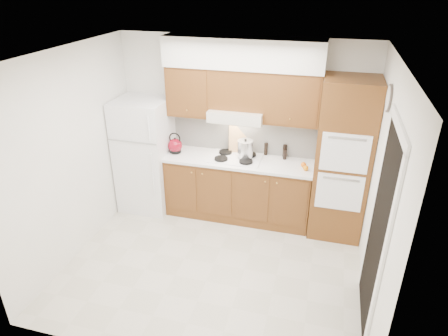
# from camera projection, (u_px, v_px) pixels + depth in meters

# --- Properties ---
(floor) EXTENTS (3.60, 3.60, 0.00)m
(floor) POSITION_uv_depth(u_px,v_px,m) (214.00, 264.00, 5.09)
(floor) COLOR beige
(floor) RESTS_ON ground
(ceiling) EXTENTS (3.60, 3.60, 0.00)m
(ceiling) POSITION_uv_depth(u_px,v_px,m) (211.00, 56.00, 3.94)
(ceiling) COLOR white
(ceiling) RESTS_ON wall_back
(wall_back) EXTENTS (3.60, 0.02, 2.60)m
(wall_back) POSITION_uv_depth(u_px,v_px,m) (242.00, 128.00, 5.81)
(wall_back) COLOR white
(wall_back) RESTS_ON floor
(wall_left) EXTENTS (0.02, 3.00, 2.60)m
(wall_left) POSITION_uv_depth(u_px,v_px,m) (73.00, 156.00, 4.93)
(wall_left) COLOR white
(wall_left) RESTS_ON floor
(wall_right) EXTENTS (0.02, 3.00, 2.60)m
(wall_right) POSITION_uv_depth(u_px,v_px,m) (381.00, 194.00, 4.09)
(wall_right) COLOR white
(wall_right) RESTS_ON floor
(fridge) EXTENTS (0.75, 0.72, 1.72)m
(fridge) POSITION_uv_depth(u_px,v_px,m) (146.00, 155.00, 6.02)
(fridge) COLOR white
(fridge) RESTS_ON floor
(base_cabinets) EXTENTS (2.11, 0.60, 0.90)m
(base_cabinets) POSITION_uv_depth(u_px,v_px,m) (238.00, 189.00, 5.92)
(base_cabinets) COLOR brown
(base_cabinets) RESTS_ON floor
(countertop) EXTENTS (2.13, 0.62, 0.04)m
(countertop) POSITION_uv_depth(u_px,v_px,m) (238.00, 161.00, 5.70)
(countertop) COLOR white
(countertop) RESTS_ON base_cabinets
(backsplash) EXTENTS (2.11, 0.03, 0.56)m
(backsplash) POSITION_uv_depth(u_px,v_px,m) (243.00, 134.00, 5.83)
(backsplash) COLOR white
(backsplash) RESTS_ON countertop
(oven_cabinet) EXTENTS (0.70, 0.65, 2.20)m
(oven_cabinet) POSITION_uv_depth(u_px,v_px,m) (342.00, 161.00, 5.28)
(oven_cabinet) COLOR brown
(oven_cabinet) RESTS_ON floor
(upper_cab_left) EXTENTS (0.63, 0.33, 0.70)m
(upper_cab_left) POSITION_uv_depth(u_px,v_px,m) (191.00, 90.00, 5.59)
(upper_cab_left) COLOR brown
(upper_cab_left) RESTS_ON wall_back
(upper_cab_right) EXTENTS (0.73, 0.33, 0.70)m
(upper_cab_right) POSITION_uv_depth(u_px,v_px,m) (293.00, 98.00, 5.26)
(upper_cab_right) COLOR brown
(upper_cab_right) RESTS_ON wall_back
(range_hood) EXTENTS (0.75, 0.45, 0.15)m
(range_hood) POSITION_uv_depth(u_px,v_px,m) (237.00, 115.00, 5.50)
(range_hood) COLOR silver
(range_hood) RESTS_ON wall_back
(upper_cab_over_hood) EXTENTS (0.75, 0.33, 0.55)m
(upper_cab_over_hood) POSITION_uv_depth(u_px,v_px,m) (239.00, 89.00, 5.40)
(upper_cab_over_hood) COLOR brown
(upper_cab_over_hood) RESTS_ON range_hood
(soffit) EXTENTS (2.13, 0.36, 0.40)m
(soffit) POSITION_uv_depth(u_px,v_px,m) (243.00, 53.00, 5.16)
(soffit) COLOR silver
(soffit) RESTS_ON wall_back
(cooktop) EXTENTS (0.74, 0.50, 0.01)m
(cooktop) POSITION_uv_depth(u_px,v_px,m) (235.00, 158.00, 5.72)
(cooktop) COLOR white
(cooktop) RESTS_ON countertop
(doorway) EXTENTS (0.02, 0.90, 2.10)m
(doorway) POSITION_uv_depth(u_px,v_px,m) (378.00, 233.00, 3.90)
(doorway) COLOR black
(doorway) RESTS_ON floor
(wall_clock) EXTENTS (0.02, 0.30, 0.30)m
(wall_clock) POSITION_uv_depth(u_px,v_px,m) (389.00, 98.00, 4.19)
(wall_clock) COLOR #3F3833
(wall_clock) RESTS_ON wall_right
(kettle) EXTENTS (0.26, 0.26, 0.21)m
(kettle) POSITION_uv_depth(u_px,v_px,m) (175.00, 146.00, 5.86)
(kettle) COLOR maroon
(kettle) RESTS_ON countertop
(cutting_board) EXTENTS (0.34, 0.18, 0.43)m
(cutting_board) POSITION_uv_depth(u_px,v_px,m) (240.00, 139.00, 5.84)
(cutting_board) COLOR tan
(cutting_board) RESTS_ON countertop
(stock_pot) EXTENTS (0.25, 0.25, 0.23)m
(stock_pot) POSITION_uv_depth(u_px,v_px,m) (245.00, 149.00, 5.67)
(stock_pot) COLOR silver
(stock_pot) RESTS_ON cooktop
(condiment_a) EXTENTS (0.05, 0.05, 0.18)m
(condiment_a) POSITION_uv_depth(u_px,v_px,m) (266.00, 149.00, 5.80)
(condiment_a) COLOR black
(condiment_a) RESTS_ON countertop
(condiment_b) EXTENTS (0.06, 0.06, 0.19)m
(condiment_b) POSITION_uv_depth(u_px,v_px,m) (285.00, 151.00, 5.73)
(condiment_b) COLOR black
(condiment_b) RESTS_ON countertop
(condiment_c) EXTENTS (0.07, 0.07, 0.14)m
(condiment_c) POSITION_uv_depth(u_px,v_px,m) (285.00, 155.00, 5.67)
(condiment_c) COLOR black
(condiment_c) RESTS_ON countertop
(orange_near) EXTENTS (0.08, 0.08, 0.07)m
(orange_near) POSITION_uv_depth(u_px,v_px,m) (306.00, 168.00, 5.36)
(orange_near) COLOR orange
(orange_near) RESTS_ON countertop
(orange_far) EXTENTS (0.09, 0.09, 0.07)m
(orange_far) POSITION_uv_depth(u_px,v_px,m) (304.00, 165.00, 5.45)
(orange_far) COLOR #F7580D
(orange_far) RESTS_ON countertop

